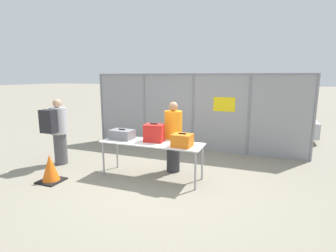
% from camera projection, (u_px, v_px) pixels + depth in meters
% --- Properties ---
extents(ground_plane, '(120.00, 120.00, 0.00)m').
position_uv_depth(ground_plane, '(162.00, 178.00, 5.70)').
color(ground_plane, gray).
extents(fence_section, '(6.43, 0.07, 2.26)m').
position_uv_depth(fence_section, '(193.00, 111.00, 7.72)').
color(fence_section, gray).
rests_on(fence_section, ground_plane).
extents(inspection_table, '(2.20, 0.68, 0.79)m').
position_uv_depth(inspection_table, '(152.00, 145.00, 5.58)').
color(inspection_table, silver).
rests_on(inspection_table, ground_plane).
extents(suitcase_grey, '(0.54, 0.37, 0.23)m').
position_uv_depth(suitcase_grey, '(122.00, 134.00, 5.85)').
color(suitcase_grey, slate).
rests_on(suitcase_grey, inspection_table).
extents(suitcase_red, '(0.45, 0.37, 0.40)m').
position_uv_depth(suitcase_red, '(154.00, 133.00, 5.61)').
color(suitcase_red, red).
rests_on(suitcase_red, inspection_table).
extents(suitcase_orange, '(0.40, 0.34, 0.28)m').
position_uv_depth(suitcase_orange, '(182.00, 140.00, 5.21)').
color(suitcase_orange, orange).
rests_on(suitcase_orange, inspection_table).
extents(traveler_hooded, '(0.40, 0.63, 1.64)m').
position_uv_depth(traveler_hooded, '(57.00, 129.00, 6.42)').
color(traveler_hooded, '#4C4C51').
rests_on(traveler_hooded, ground_plane).
extents(security_worker_near, '(0.40, 0.40, 1.62)m').
position_uv_depth(security_worker_near, '(173.00, 136.00, 5.96)').
color(security_worker_near, '#2D2D33').
rests_on(security_worker_near, ground_plane).
extents(utility_trailer, '(3.35, 2.08, 0.68)m').
position_uv_depth(utility_trailer, '(274.00, 127.00, 9.34)').
color(utility_trailer, '#B2B2B7').
rests_on(utility_trailer, ground_plane).
extents(traffic_cone, '(0.47, 0.47, 0.59)m').
position_uv_depth(traffic_cone, '(50.00, 169.00, 5.46)').
color(traffic_cone, black).
rests_on(traffic_cone, ground_plane).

